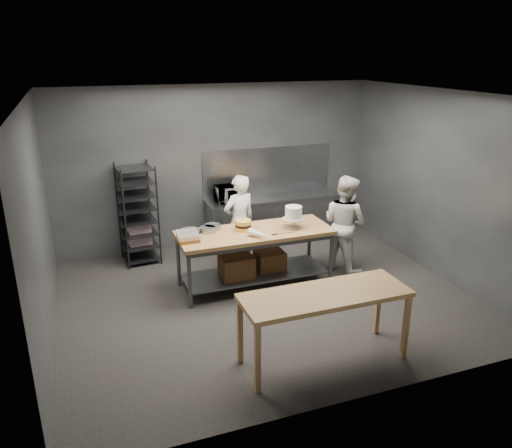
{
  "coord_description": "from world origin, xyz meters",
  "views": [
    {
      "loc": [
        -2.48,
        -6.31,
        3.58
      ],
      "look_at": [
        -0.0,
        0.43,
        1.05
      ],
      "focal_mm": 35.0,
      "sensor_mm": 36.0,
      "label": 1
    }
  ],
  "objects": [
    {
      "name": "chef_behind",
      "position": [
        0.01,
        1.27,
        0.81
      ],
      "size": [
        0.67,
        0.52,
        1.62
      ],
      "primitive_type": "imported",
      "rotation": [
        0.0,
        0.0,
        3.39
      ],
      "color": "white",
      "rests_on": "ground"
    },
    {
      "name": "work_table",
      "position": [
        -0.03,
        0.48,
        0.57
      ],
      "size": [
        2.4,
        0.9,
        0.92
      ],
      "color": "brown",
      "rests_on": "ground"
    },
    {
      "name": "ground",
      "position": [
        0.0,
        0.0,
        0.0
      ],
      "size": [
        6.0,
        6.0,
        0.0
      ],
      "primitive_type": "plane",
      "color": "black",
      "rests_on": "ground"
    },
    {
      "name": "cake_pans",
      "position": [
        -0.79,
        0.71,
        0.96
      ],
      "size": [
        0.67,
        0.39,
        0.07
      ],
      "color": "gray",
      "rests_on": "work_table"
    },
    {
      "name": "splashback_panel",
      "position": [
        1.0,
        2.48,
        1.35
      ],
      "size": [
        2.6,
        0.02,
        0.9
      ],
      "primitive_type": "cube",
      "color": "slate",
      "rests_on": "back_counter"
    },
    {
      "name": "near_counter",
      "position": [
        0.07,
        -1.72,
        0.81
      ],
      "size": [
        2.0,
        0.7,
        0.9
      ],
      "color": "olive",
      "rests_on": "ground"
    },
    {
      "name": "speed_rack",
      "position": [
        -1.57,
        2.1,
        0.86
      ],
      "size": [
        0.66,
        0.7,
        1.75
      ],
      "color": "black",
      "rests_on": "ground"
    },
    {
      "name": "piping_bag",
      "position": [
        -0.04,
        0.15,
        0.98
      ],
      "size": [
        0.3,
        0.39,
        0.12
      ],
      "primitive_type": "cone",
      "rotation": [
        1.57,
        0.0,
        0.55
      ],
      "color": "silver",
      "rests_on": "work_table"
    },
    {
      "name": "pastry_clamshells",
      "position": [
        -1.05,
        0.46,
        0.98
      ],
      "size": [
        0.33,
        0.39,
        0.11
      ],
      "color": "#A05620",
      "rests_on": "work_table"
    },
    {
      "name": "frosted_cake_stand",
      "position": [
        0.61,
        0.4,
        1.14
      ],
      "size": [
        0.34,
        0.34,
        0.35
      ],
      "color": "#B9AD94",
      "rests_on": "work_table"
    },
    {
      "name": "back_counter",
      "position": [
        1.0,
        2.18,
        0.45
      ],
      "size": [
        2.6,
        0.6,
        0.9
      ],
      "color": "slate",
      "rests_on": "ground"
    },
    {
      "name": "offset_spatula",
      "position": [
        0.31,
        0.21,
        0.93
      ],
      "size": [
        0.36,
        0.02,
        0.02
      ],
      "color": "slate",
      "rests_on": "work_table"
    },
    {
      "name": "chef_right",
      "position": [
        1.63,
        0.57,
        0.82
      ],
      "size": [
        0.88,
        0.97,
        1.63
      ],
      "primitive_type": "imported",
      "rotation": [
        0.0,
        0.0,
        1.97
      ],
      "color": "silver",
      "rests_on": "ground"
    },
    {
      "name": "back_wall",
      "position": [
        0.0,
        2.5,
        1.5
      ],
      "size": [
        6.0,
        0.04,
        3.0
      ],
      "primitive_type": "cube",
      "color": "#4C4F54",
      "rests_on": "ground"
    },
    {
      "name": "layer_cake",
      "position": [
        -0.16,
        0.58,
        1.0
      ],
      "size": [
        0.25,
        0.25,
        0.16
      ],
      "color": "gold",
      "rests_on": "work_table"
    },
    {
      "name": "microwave",
      "position": [
        0.14,
        2.18,
        1.05
      ],
      "size": [
        0.54,
        0.37,
        0.3
      ],
      "primitive_type": "imported",
      "color": "black",
      "rests_on": "back_counter"
    }
  ]
}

